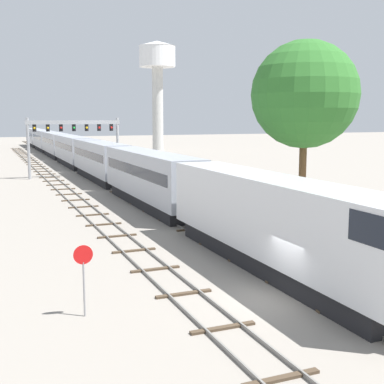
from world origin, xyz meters
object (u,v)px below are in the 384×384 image
object	(u,v)px
signal_gantry	(74,133)
water_tower	(157,67)
trackside_tree_left	(305,95)
stop_sign	(84,270)
passenger_train	(72,150)

from	to	relation	value
signal_gantry	water_tower	xyz separation A→B (m)	(28.20, 50.01, 13.89)
signal_gantry	water_tower	size ratio (longest dim) A/B	0.47
water_tower	trackside_tree_left	world-z (taller)	water_tower
stop_sign	trackside_tree_left	size ratio (longest dim) A/B	0.21
signal_gantry	stop_sign	world-z (taller)	signal_gantry
passenger_train	water_tower	world-z (taller)	water_tower
stop_sign	signal_gantry	bearing A→B (deg)	80.85
stop_sign	water_tower	bearing A→B (deg)	69.88
stop_sign	passenger_train	bearing A→B (deg)	81.21
stop_sign	trackside_tree_left	world-z (taller)	trackside_tree_left
passenger_train	trackside_tree_left	size ratio (longest dim) A/B	10.68
passenger_train	stop_sign	bearing A→B (deg)	-98.79
passenger_train	signal_gantry	xyz separation A→B (m)	(-2.25, -16.52, 3.14)
water_tower	trackside_tree_left	size ratio (longest dim) A/B	1.90
passenger_train	water_tower	size ratio (longest dim) A/B	5.63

